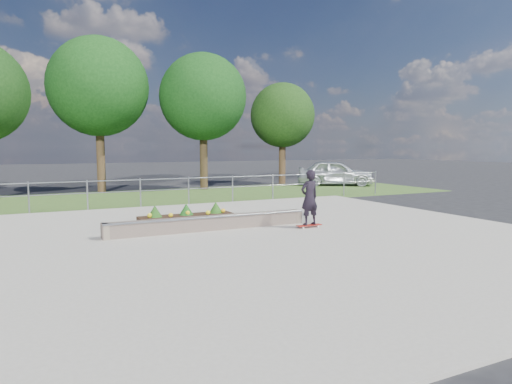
# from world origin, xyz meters

# --- Properties ---
(ground) EXTENTS (120.00, 120.00, 0.00)m
(ground) POSITION_xyz_m (0.00, 0.00, 0.00)
(ground) COLOR black
(ground) RESTS_ON ground
(grass_verge) EXTENTS (30.00, 8.00, 0.02)m
(grass_verge) POSITION_xyz_m (0.00, 11.00, 0.01)
(grass_verge) COLOR #365522
(grass_verge) RESTS_ON ground
(concrete_slab) EXTENTS (15.00, 15.00, 0.06)m
(concrete_slab) POSITION_xyz_m (0.00, 0.00, 0.03)
(concrete_slab) COLOR gray
(concrete_slab) RESTS_ON ground
(fence) EXTENTS (20.06, 0.06, 1.20)m
(fence) POSITION_xyz_m (0.00, 7.50, 0.77)
(fence) COLOR #96989E
(fence) RESTS_ON ground
(tree_mid_left) EXTENTS (5.25, 5.25, 8.25)m
(tree_mid_left) POSITION_xyz_m (-2.50, 15.00, 5.61)
(tree_mid_left) COLOR #372516
(tree_mid_left) RESTS_ON ground
(tree_mid_right) EXTENTS (4.90, 4.90, 7.70)m
(tree_mid_right) POSITION_xyz_m (3.00, 14.00, 5.23)
(tree_mid_right) COLOR black
(tree_mid_right) RESTS_ON ground
(tree_far_right) EXTENTS (4.20, 4.20, 6.60)m
(tree_far_right) POSITION_xyz_m (9.00, 15.50, 4.48)
(tree_far_right) COLOR #382516
(tree_far_right) RESTS_ON ground
(grind_ledge) EXTENTS (6.00, 0.44, 0.43)m
(grind_ledge) POSITION_xyz_m (-1.29, 1.50, 0.26)
(grind_ledge) COLOR brown
(grind_ledge) RESTS_ON concrete_slab
(planter_bed) EXTENTS (3.00, 1.20, 0.61)m
(planter_bed) POSITION_xyz_m (-1.51, 2.84, 0.24)
(planter_bed) COLOR black
(planter_bed) RESTS_ON concrete_slab
(skateboarder) EXTENTS (0.80, 0.45, 1.73)m
(skateboarder) POSITION_xyz_m (1.51, 0.57, 0.96)
(skateboarder) COLOR silver
(skateboarder) RESTS_ON concrete_slab
(parked_car) EXTENTS (5.04, 4.09, 1.62)m
(parked_car) POSITION_xyz_m (11.31, 12.79, 0.81)
(parked_car) COLOR #B8BDC2
(parked_car) RESTS_ON ground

